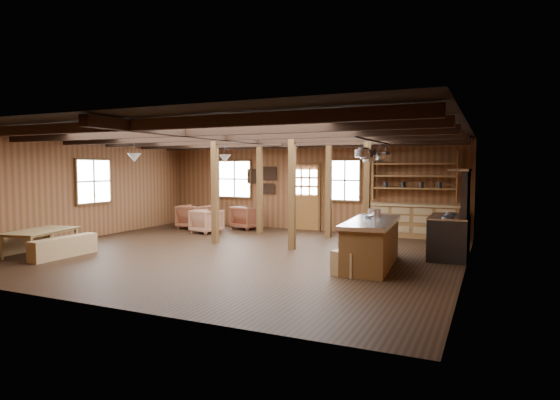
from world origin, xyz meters
name	(u,v)px	position (x,y,z in m)	size (l,w,h in m)	color
room	(236,193)	(0.00, 0.00, 1.40)	(10.04, 9.04, 2.84)	black
ceiling_joists	(239,138)	(0.00, 0.18, 2.68)	(9.80, 8.82, 0.18)	black
timber_posts	(291,190)	(0.52, 2.08, 1.40)	(3.95, 2.35, 2.80)	#452C13
back_door	(305,202)	(0.00, 4.45, 0.88)	(1.02, 0.08, 2.15)	brown
window_back_left	(235,179)	(-2.60, 4.46, 1.60)	(1.32, 0.06, 1.32)	white
window_back_right	(345,180)	(1.30, 4.46, 1.60)	(1.02, 0.06, 1.32)	white
window_left	(93,181)	(-4.96, 0.50, 1.60)	(0.14, 1.24, 1.32)	white
notice_boards	(263,178)	(-1.50, 4.46, 1.64)	(1.08, 0.03, 0.90)	beige
back_counter	(413,216)	(3.40, 4.20, 0.60)	(2.55, 0.60, 2.45)	brown
pendant_lamps	(182,158)	(-2.25, 1.00, 2.25)	(1.86, 2.36, 0.66)	#29292B
pot_rack	(374,155)	(3.15, 0.31, 2.26)	(0.43, 3.00, 0.45)	#29292B
kitchen_island	(371,243)	(3.24, -0.18, 0.48)	(1.06, 2.56, 1.20)	brown
step_stool	(345,263)	(3.00, -1.18, 0.23)	(0.51, 0.37, 0.46)	olive
commercial_range	(452,229)	(4.65, 1.42, 0.64)	(0.82, 1.59, 1.97)	#29292B
dining_table	(42,242)	(-3.90, -2.07, 0.29)	(1.63, 0.91, 0.57)	olive
bench_wall	(20,243)	(-4.65, -2.07, 0.22)	(0.30, 1.62, 0.44)	olive
bench_aisle	(64,247)	(-3.21, -2.07, 0.23)	(0.31, 1.64, 0.45)	olive
armchair_a	(193,217)	(-3.45, 3.21, 0.39)	(0.83, 0.86, 0.78)	brown
armchair_b	(247,218)	(-1.77, 3.80, 0.38)	(0.80, 0.83, 0.75)	brown
armchair_c	(207,221)	(-2.47, 2.51, 0.36)	(0.77, 0.80, 0.73)	#986345
counter_pot	(374,213)	(3.13, 0.53, 1.02)	(0.28, 0.28, 0.17)	silver
bowl	(368,216)	(3.06, 0.20, 0.97)	(0.24, 0.24, 0.06)	silver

